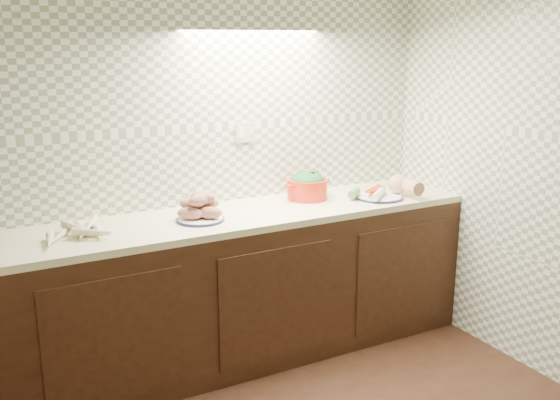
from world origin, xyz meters
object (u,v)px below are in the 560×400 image
onion_bowl (197,207)px  parsnip_pile (86,234)px  sweet_potato_plate (200,209)px  veg_plate (388,189)px  dutch_oven (307,185)px

onion_bowl → parsnip_pile: bearing=-164.3°
parsnip_pile → onion_bowl: (0.66, 0.19, 0.01)m
parsnip_pile → sweet_potato_plate: bearing=3.5°
onion_bowl → veg_plate: bearing=-10.4°
parsnip_pile → sweet_potato_plate: sweet_potato_plate is taller
dutch_oven → veg_plate: (0.47, -0.20, -0.04)m
onion_bowl → dutch_oven: (0.73, -0.02, 0.05)m
dutch_oven → veg_plate: 0.52m
veg_plate → dutch_oven: bearing=156.9°
parsnip_pile → veg_plate: size_ratio=0.82×
onion_bowl → veg_plate: 1.23m
sweet_potato_plate → onion_bowl: bearing=76.5°
parsnip_pile → veg_plate: 1.87m
parsnip_pile → onion_bowl: onion_bowl is taller
sweet_potato_plate → dutch_oven: (0.77, 0.13, 0.02)m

